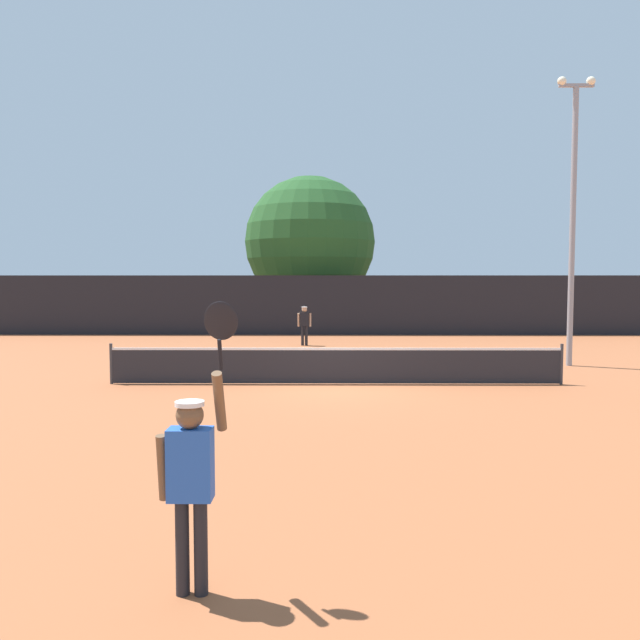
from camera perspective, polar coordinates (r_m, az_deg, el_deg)
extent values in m
plane|color=#9E5633|center=(16.31, 1.46, -5.94)|extent=(120.00, 120.00, 0.00)
cube|color=#232328|center=(16.24, 1.46, -4.29)|extent=(11.83, 0.03, 0.91)
cube|color=white|center=(16.18, 1.47, -2.69)|extent=(11.83, 0.04, 0.06)
cylinder|color=#333338|center=(17.17, -18.73, -3.84)|extent=(0.08, 0.08, 1.07)
cylinder|color=#333338|center=(17.37, 21.42, -3.82)|extent=(0.08, 0.08, 1.07)
cube|color=black|center=(30.78, 0.97, 1.38)|extent=(35.54, 0.12, 2.97)
cube|color=blue|center=(5.55, -11.88, -12.89)|extent=(0.38, 0.22, 0.62)
sphere|color=brown|center=(5.44, -11.94, -8.61)|extent=(0.24, 0.24, 0.24)
cylinder|color=white|center=(5.42, -11.96, -7.56)|extent=(0.25, 0.25, 0.04)
cylinder|color=black|center=(5.82, -12.60, -19.79)|extent=(0.12, 0.12, 0.84)
cylinder|color=black|center=(5.79, -10.96, -19.91)|extent=(0.12, 0.12, 0.84)
cylinder|color=brown|center=(5.61, -14.34, -13.07)|extent=(0.09, 0.18, 0.59)
cylinder|color=brown|center=(5.46, -9.28, -7.45)|extent=(0.09, 0.33, 0.57)
cylinder|color=black|center=(5.46, -9.22, -3.17)|extent=(0.04, 0.11, 0.28)
ellipsoid|color=black|center=(5.49, -9.14, -0.09)|extent=(0.30, 0.13, 0.36)
cube|color=black|center=(25.74, -1.45, 0.08)|extent=(0.38, 0.22, 0.60)
sphere|color=tan|center=(25.72, -1.45, 0.99)|extent=(0.23, 0.23, 0.23)
cylinder|color=white|center=(25.71, -1.45, 1.20)|extent=(0.24, 0.24, 0.04)
cylinder|color=black|center=(25.79, -1.63, -1.48)|extent=(0.12, 0.12, 0.81)
cylinder|color=black|center=(25.79, -1.27, -1.48)|extent=(0.12, 0.12, 0.81)
cylinder|color=tan|center=(25.75, -1.99, 0.01)|extent=(0.09, 0.17, 0.57)
cylinder|color=tan|center=(25.73, -0.92, 0.01)|extent=(0.09, 0.16, 0.57)
sphere|color=#CCE033|center=(20.26, -3.47, -3.96)|extent=(0.07, 0.07, 0.07)
cylinder|color=gray|center=(21.22, 22.30, 7.84)|extent=(0.18, 0.18, 8.73)
cube|color=gray|center=(22.00, 22.59, 19.38)|extent=(1.10, 0.10, 0.10)
sphere|color=#F2EDCC|center=(21.88, 21.44, 19.85)|extent=(0.28, 0.28, 0.28)
sphere|color=#F2EDCC|center=(22.20, 23.74, 19.55)|extent=(0.28, 0.28, 0.28)
cylinder|color=brown|center=(35.81, -0.93, 1.03)|extent=(0.56, 0.56, 2.12)
sphere|color=#235123|center=(35.84, -0.94, 7.23)|extent=(7.50, 7.50, 7.50)
cube|color=red|center=(37.74, -3.46, 0.46)|extent=(2.32, 4.37, 0.90)
cube|color=#2D333D|center=(37.41, -3.50, 1.61)|extent=(1.91, 2.36, 0.64)
cylinder|color=black|center=(39.22, -4.56, 0.14)|extent=(0.22, 0.60, 0.60)
cylinder|color=black|center=(39.11, -2.08, 0.14)|extent=(0.22, 0.60, 0.60)
cylinder|color=black|center=(36.44, -4.94, -0.14)|extent=(0.22, 0.60, 0.60)
cylinder|color=black|center=(36.32, -2.27, -0.14)|extent=(0.22, 0.60, 0.60)
cube|color=#B7B7BC|center=(38.86, 4.06, 0.55)|extent=(2.22, 4.33, 0.90)
cube|color=#2D333D|center=(38.53, 4.09, 1.67)|extent=(1.86, 2.32, 0.64)
cylinder|color=black|center=(40.23, 2.72, 0.24)|extent=(0.22, 0.60, 0.60)
cylinder|color=black|center=(40.34, 5.14, 0.23)|extent=(0.22, 0.60, 0.60)
cylinder|color=black|center=(37.44, 2.90, -0.02)|extent=(0.22, 0.60, 0.60)
cylinder|color=black|center=(37.55, 5.49, -0.02)|extent=(0.22, 0.60, 0.60)
cube|color=red|center=(38.80, 15.65, 0.42)|extent=(1.93, 4.21, 0.90)
cube|color=#2D333D|center=(38.47, 15.79, 1.54)|extent=(1.72, 2.21, 0.64)
cylinder|color=black|center=(39.96, 13.94, 0.11)|extent=(0.22, 0.60, 0.60)
cylinder|color=black|center=(40.39, 16.28, 0.10)|extent=(0.22, 0.60, 0.60)
cylinder|color=black|center=(37.25, 14.94, -0.16)|extent=(0.22, 0.60, 0.60)
cylinder|color=black|center=(37.71, 17.44, -0.16)|extent=(0.22, 0.60, 0.60)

